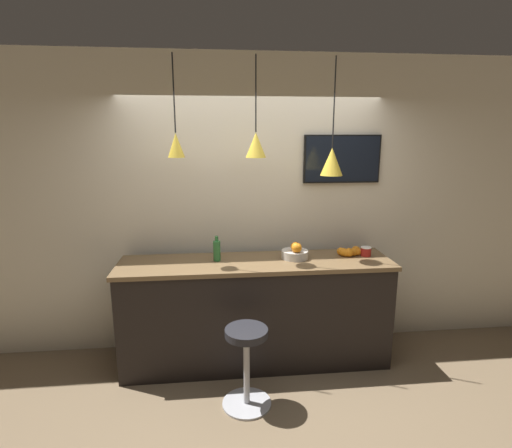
# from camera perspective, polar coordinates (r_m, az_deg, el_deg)

# --- Properties ---
(ground_plane) EXTENTS (14.00, 14.00, 0.00)m
(ground_plane) POSITION_cam_1_polar(r_m,az_deg,el_deg) (3.63, 1.07, -23.75)
(ground_plane) COLOR #756047
(back_wall) EXTENTS (8.00, 0.06, 2.90)m
(back_wall) POSITION_cam_1_polar(r_m,az_deg,el_deg) (3.98, -0.63, 2.54)
(back_wall) COLOR beige
(back_wall) RESTS_ON ground_plane
(service_counter) EXTENTS (2.51, 0.62, 1.01)m
(service_counter) POSITION_cam_1_polar(r_m,az_deg,el_deg) (3.87, 0.00, -12.45)
(service_counter) COLOR black
(service_counter) RESTS_ON ground_plane
(bar_stool) EXTENTS (0.40, 0.40, 0.67)m
(bar_stool) POSITION_cam_1_polar(r_m,az_deg,el_deg) (3.33, -1.37, -18.34)
(bar_stool) COLOR #B7B7BC
(bar_stool) RESTS_ON ground_plane
(fruit_bowl) EXTENTS (0.25, 0.25, 0.16)m
(fruit_bowl) POSITION_cam_1_polar(r_m,az_deg,el_deg) (3.75, 5.64, -4.01)
(fruit_bowl) COLOR beige
(fruit_bowl) RESTS_ON service_counter
(orange_pile) EXTENTS (0.23, 0.14, 0.09)m
(orange_pile) POSITION_cam_1_polar(r_m,az_deg,el_deg) (3.93, 13.16, -3.90)
(orange_pile) COLOR orange
(orange_pile) RESTS_ON service_counter
(juice_bottle) EXTENTS (0.07, 0.07, 0.23)m
(juice_bottle) POSITION_cam_1_polar(r_m,az_deg,el_deg) (3.68, -5.62, -3.77)
(juice_bottle) COLOR #286B33
(juice_bottle) RESTS_ON service_counter
(spread_jar) EXTENTS (0.10, 0.10, 0.09)m
(spread_jar) POSITION_cam_1_polar(r_m,az_deg,el_deg) (3.96, 15.42, -3.80)
(spread_jar) COLOR red
(spread_jar) RESTS_ON service_counter
(pendant_lamp_left) EXTENTS (0.15, 0.15, 0.84)m
(pendant_lamp_left) POSITION_cam_1_polar(r_m,az_deg,el_deg) (3.51, -11.36, 11.09)
(pendant_lamp_left) COLOR black
(pendant_lamp_middle) EXTENTS (0.18, 0.18, 0.85)m
(pendant_lamp_middle) POSITION_cam_1_polar(r_m,az_deg,el_deg) (3.51, -0.02, 11.30)
(pendant_lamp_middle) COLOR black
(pendant_lamp_right) EXTENTS (0.20, 0.20, 1.01)m
(pendant_lamp_right) POSITION_cam_1_polar(r_m,az_deg,el_deg) (3.65, 10.78, 8.82)
(pendant_lamp_right) COLOR black
(mounted_tv) EXTENTS (0.76, 0.04, 0.47)m
(mounted_tv) POSITION_cam_1_polar(r_m,az_deg,el_deg) (4.05, 12.19, 9.06)
(mounted_tv) COLOR black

